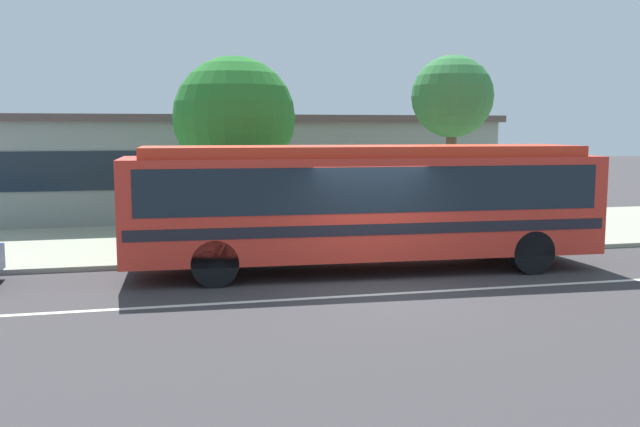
{
  "coord_description": "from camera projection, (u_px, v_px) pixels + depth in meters",
  "views": [
    {
      "loc": [
        -4.41,
        -13.73,
        3.29
      ],
      "look_at": [
        -0.69,
        2.12,
        1.3
      ],
      "focal_mm": 39.01,
      "sensor_mm": 36.0,
      "label": 1
    }
  ],
  "objects": [
    {
      "name": "ground_plane",
      "position": [
        375.0,
        285.0,
        14.67
      ],
      "size": [
        120.0,
        120.0,
        0.0
      ],
      "primitive_type": "plane",
      "color": "#3A3739"
    },
    {
      "name": "sidewalk_slab",
      "position": [
        307.0,
        235.0,
        21.32
      ],
      "size": [
        60.0,
        8.0,
        0.12
      ],
      "primitive_type": "cube",
      "color": "#9E9E88",
      "rests_on": "ground_plane"
    },
    {
      "name": "lane_stripe_center",
      "position": [
        387.0,
        294.0,
        13.9
      ],
      "size": [
        56.0,
        0.16,
        0.01
      ],
      "primitive_type": "cube",
      "color": "silver",
      "rests_on": "ground_plane"
    },
    {
      "name": "transit_bus",
      "position": [
        364.0,
        199.0,
        16.01
      ],
      "size": [
        10.93,
        2.88,
        2.9
      ],
      "color": "red",
      "rests_on": "ground_plane"
    },
    {
      "name": "pedestrian_waiting_near_sign",
      "position": [
        441.0,
        210.0,
        19.18
      ],
      "size": [
        0.45,
        0.45,
        1.6
      ],
      "color": "#2F3545",
      "rests_on": "sidewalk_slab"
    },
    {
      "name": "pedestrian_walking_along_curb",
      "position": [
        322.0,
        211.0,
        19.07
      ],
      "size": [
        0.48,
        0.48,
        1.6
      ],
      "color": "navy",
      "rests_on": "sidewalk_slab"
    },
    {
      "name": "bus_stop_sign",
      "position": [
        475.0,
        185.0,
        18.56
      ],
      "size": [
        0.14,
        0.44,
        2.61
      ],
      "color": "gray",
      "rests_on": "sidewalk_slab"
    },
    {
      "name": "street_tree_near_stop",
      "position": [
        234.0,
        118.0,
        19.52
      ],
      "size": [
        3.43,
        3.43,
        5.19
      ],
      "color": "brown",
      "rests_on": "sidewalk_slab"
    },
    {
      "name": "street_tree_mid_block",
      "position": [
        452.0,
        98.0,
        20.78
      ],
      "size": [
        2.45,
        2.45,
        5.35
      ],
      "color": "brown",
      "rests_on": "sidewalk_slab"
    },
    {
      "name": "station_building",
      "position": [
        234.0,
        164.0,
        27.91
      ],
      "size": [
        18.87,
        9.4,
        3.77
      ],
      "color": "gray",
      "rests_on": "ground_plane"
    }
  ]
}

